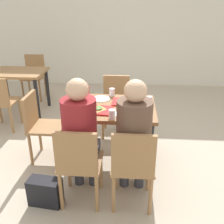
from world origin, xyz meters
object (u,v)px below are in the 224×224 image
at_px(tray_red_far, 127,102).
at_px(background_table, 19,78).
at_px(background_chair_near, 0,100).
at_px(paper_plate_near_edge, 124,114).
at_px(person_in_red, 80,131).
at_px(paper_plate_center, 101,99).
at_px(plastic_cup_a, 112,92).
at_px(tray_red_near, 95,110).
at_px(chair_far_side, 116,101).
at_px(main_table, 112,115).
at_px(chair_left_end, 40,122).
at_px(background_chair_far, 34,73).
at_px(pizza_slice_b, 128,100).
at_px(pizza_slice_a, 98,108).
at_px(chair_near_left, 79,162).
at_px(chair_near_right, 133,164).
at_px(person_in_brown_jacket, 134,133).
at_px(condiment_bottle, 87,93).
at_px(foil_bundle, 75,102).
at_px(plastic_cup_b, 112,114).
at_px(handbag, 45,192).
at_px(plastic_cup_c, 79,99).
at_px(soda_can, 149,102).

distance_m(tray_red_far, background_table, 2.30).
bearing_deg(background_chair_near, paper_plate_near_edge, -26.12).
distance_m(person_in_red, tray_red_far, 0.87).
relative_size(paper_plate_center, plastic_cup_a, 2.20).
bearing_deg(tray_red_near, plastic_cup_a, 72.72).
relative_size(chair_far_side, tray_red_far, 2.37).
bearing_deg(background_table, main_table, -39.82).
relative_size(chair_left_end, background_chair_far, 1.00).
bearing_deg(pizza_slice_b, pizza_slice_a, -140.39).
distance_m(chair_far_side, tray_red_far, 0.73).
height_order(person_in_red, plastic_cup_a, person_in_red).
xyz_separation_m(chair_near_left, tray_red_near, (0.07, 0.64, 0.24)).
distance_m(person_in_red, paper_plate_near_edge, 0.58).
bearing_deg(tray_red_far, main_table, -145.43).
distance_m(chair_near_right, background_chair_far, 3.54).
relative_size(person_in_red, pizza_slice_a, 7.38).
distance_m(chair_near_right, person_in_red, 0.57).
bearing_deg(chair_near_left, person_in_brown_jacket, 15.77).
height_order(person_in_red, condiment_bottle, person_in_red).
relative_size(chair_far_side, person_in_red, 0.68).
bearing_deg(pizza_slice_b, chair_near_left, -115.05).
height_order(person_in_red, foil_bundle, person_in_red).
xyz_separation_m(background_table, background_chair_near, (0.00, -0.73, -0.11)).
distance_m(main_table, background_chair_near, 1.85).
distance_m(paper_plate_center, plastic_cup_b, 0.59).
bearing_deg(paper_plate_near_edge, main_table, 124.16).
relative_size(handbag, background_table, 0.36).
bearing_deg(tray_red_near, background_table, 134.47).
distance_m(plastic_cup_c, background_table, 1.90).
bearing_deg(tray_red_far, background_chair_far, 132.73).
bearing_deg(plastic_cup_b, tray_red_far, 72.02).
bearing_deg(plastic_cup_c, chair_left_end, -172.94).
height_order(condiment_bottle, background_chair_near, condiment_bottle).
bearing_deg(background_chair_near, pizza_slice_b, -16.04).
xyz_separation_m(chair_left_end, background_chair_near, (-0.83, 0.69, 0.00)).
bearing_deg(plastic_cup_b, background_chair_near, 149.27).
bearing_deg(main_table, tray_red_near, -141.21).
distance_m(person_in_red, background_chair_near, 2.00).
height_order(tray_red_near, handbag, tray_red_near).
bearing_deg(paper_plate_near_edge, plastic_cup_a, 107.28).
bearing_deg(handbag, chair_near_right, 1.10).
xyz_separation_m(person_in_red, background_table, (-1.46, 2.07, -0.13)).
distance_m(paper_plate_center, plastic_cup_c, 0.30).
xyz_separation_m(tray_red_near, plastic_cup_b, (0.20, -0.20, 0.04)).
height_order(person_in_red, person_in_brown_jacket, same).
height_order(person_in_brown_jacket, tray_red_far, person_in_brown_jacket).
xyz_separation_m(person_in_brown_jacket, plastic_cup_b, (-0.22, 0.30, 0.04)).
height_order(chair_left_end, person_in_brown_jacket, person_in_brown_jacket).
bearing_deg(soda_can, person_in_red, -135.32).
height_order(soda_can, background_chair_near, soda_can).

